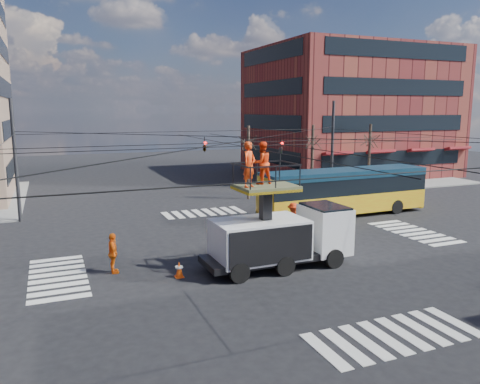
% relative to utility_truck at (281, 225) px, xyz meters
% --- Properties ---
extents(ground, '(120.00, 120.00, 0.00)m').
position_rel_utility_truck_xyz_m(ground, '(0.29, 2.47, -1.99)').
color(ground, black).
rests_on(ground, ground).
extents(sidewalk_ne, '(18.00, 18.00, 0.12)m').
position_rel_utility_truck_xyz_m(sidewalk_ne, '(21.29, 23.47, -1.93)').
color(sidewalk_ne, slate).
rests_on(sidewalk_ne, ground).
extents(crosswalks, '(22.40, 22.40, 0.02)m').
position_rel_utility_truck_xyz_m(crosswalks, '(0.29, 2.47, -1.98)').
color(crosswalks, silver).
rests_on(crosswalks, ground).
extents(building_ne, '(20.06, 16.06, 14.00)m').
position_rel_utility_truck_xyz_m(building_ne, '(22.27, 26.45, 5.02)').
color(building_ne, maroon).
rests_on(building_ne, ground).
extents(overhead_network, '(24.24, 24.24, 8.00)m').
position_rel_utility_truck_xyz_m(overhead_network, '(0.22, 2.87, 2.30)').
color(overhead_network, '#2D2D30').
rests_on(overhead_network, ground).
extents(tree_a, '(2.00, 2.00, 6.00)m').
position_rel_utility_truck_xyz_m(tree_a, '(5.29, 15.97, 2.64)').
color(tree_a, '#382B21').
rests_on(tree_a, ground).
extents(tree_b, '(2.00, 2.00, 6.00)m').
position_rel_utility_truck_xyz_m(tree_b, '(11.29, 15.97, 2.64)').
color(tree_b, '#382B21').
rests_on(tree_b, ground).
extents(tree_c, '(2.00, 2.00, 6.00)m').
position_rel_utility_truck_xyz_m(tree_c, '(17.29, 15.97, 2.64)').
color(tree_c, '#382B21').
rests_on(tree_c, ground).
extents(utility_truck, '(7.04, 2.74, 5.92)m').
position_rel_utility_truck_xyz_m(utility_truck, '(0.00, 0.00, 0.00)').
color(utility_truck, black).
rests_on(utility_truck, ground).
extents(city_bus, '(12.43, 2.91, 3.20)m').
position_rel_utility_truck_xyz_m(city_bus, '(9.08, 8.05, -0.26)').
color(city_bus, orange).
rests_on(city_bus, ground).
extents(traffic_cone, '(0.36, 0.36, 0.72)m').
position_rel_utility_truck_xyz_m(traffic_cone, '(-4.77, 0.39, -1.63)').
color(traffic_cone, '#FF4C0A').
rests_on(traffic_cone, ground).
extents(worker_ground, '(0.46, 1.09, 1.85)m').
position_rel_utility_truck_xyz_m(worker_ground, '(-7.36, 2.05, -1.06)').
color(worker_ground, orange).
rests_on(worker_ground, ground).
extents(flagger, '(1.22, 1.43, 1.92)m').
position_rel_utility_truck_xyz_m(flagger, '(3.32, 4.76, -1.03)').
color(flagger, red).
rests_on(flagger, ground).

